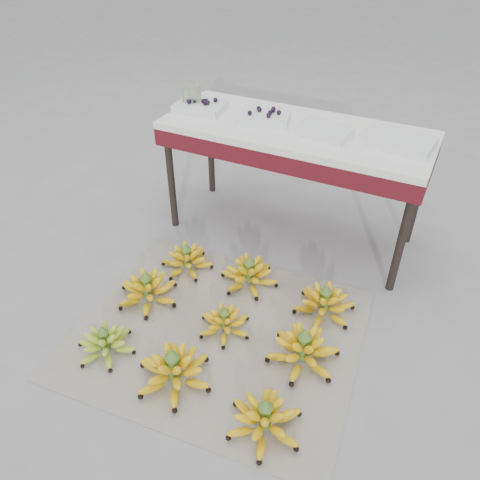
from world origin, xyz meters
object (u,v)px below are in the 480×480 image
at_px(bunch_front_left, 105,343).
at_px(bunch_back_center, 249,274).
at_px(bunch_mid_left, 148,290).
at_px(bunch_front_center, 174,370).
at_px(tray_far_right, 402,142).
at_px(bunch_front_right, 265,419).
at_px(bunch_mid_center, 225,322).
at_px(bunch_mid_right, 303,350).
at_px(bunch_back_left, 187,260).
at_px(newspaper_mat, 218,332).
at_px(glass_jar, 192,96).
at_px(bunch_back_right, 324,303).
at_px(tray_left, 265,117).
at_px(tray_right, 326,132).
at_px(tray_far_left, 200,107).
at_px(vendor_table, 295,140).

bearing_deg(bunch_front_left, bunch_back_center, 70.64).
height_order(bunch_front_left, bunch_mid_left, bunch_mid_left).
xyz_separation_m(bunch_front_center, bunch_back_center, (0.01, 0.67, -0.01)).
bearing_deg(tray_far_right, bunch_front_center, -114.77).
height_order(bunch_front_right, bunch_mid_center, bunch_front_right).
height_order(bunch_mid_right, bunch_back_center, bunch_mid_right).
xyz_separation_m(bunch_mid_right, bunch_back_left, (-0.76, 0.30, -0.01)).
distance_m(bunch_mid_left, bunch_mid_center, 0.43).
relative_size(newspaper_mat, glass_jar, 9.77).
xyz_separation_m(bunch_front_center, glass_jar, (-0.58, 1.17, 0.65)).
bearing_deg(bunch_mid_right, newspaper_mat, 173.26).
relative_size(bunch_front_left, bunch_back_right, 0.77).
bearing_deg(bunch_mid_left, tray_left, 84.84).
distance_m(bunch_mid_left, tray_far_right, 1.38).
height_order(bunch_front_left, bunch_back_left, bunch_back_left).
relative_size(bunch_front_right, tray_right, 1.48).
distance_m(bunch_back_left, bunch_back_center, 0.35).
bearing_deg(bunch_mid_center, bunch_back_left, 148.93).
relative_size(newspaper_mat, bunch_front_center, 3.92).
bearing_deg(tray_far_left, bunch_back_left, -70.06).
xyz_separation_m(bunch_back_center, bunch_back_right, (0.40, -0.03, -0.00)).
distance_m(bunch_mid_center, vendor_table, 1.00).
bearing_deg(bunch_back_left, vendor_table, 53.57).
bearing_deg(vendor_table, newspaper_mat, -89.71).
bearing_deg(bunch_front_right, bunch_mid_right, 64.85).
relative_size(bunch_back_right, tray_far_left, 1.37).
bearing_deg(bunch_back_right, bunch_front_left, -163.15).
xyz_separation_m(tray_far_left, tray_right, (0.71, -0.01, -0.00)).
bearing_deg(newspaper_mat, tray_far_left, 122.86).
bearing_deg(bunch_front_center, bunch_front_right, -2.91).
xyz_separation_m(bunch_back_left, bunch_back_center, (0.34, 0.04, 0.00)).
xyz_separation_m(newspaper_mat, bunch_front_right, (0.38, -0.34, 0.06)).
distance_m(bunch_front_right, tray_left, 1.47).
distance_m(tray_far_right, glass_jar, 1.12).
bearing_deg(newspaper_mat, bunch_back_right, 40.25).
height_order(bunch_back_left, bunch_back_right, bunch_back_right).
bearing_deg(bunch_front_left, tray_right, 73.87).
distance_m(bunch_front_center, bunch_mid_center, 0.34).
height_order(bunch_mid_left, bunch_back_center, bunch_mid_left).
bearing_deg(bunch_back_right, bunch_mid_center, -163.25).
distance_m(bunch_back_right, tray_left, 0.99).
bearing_deg(bunch_back_left, tray_right, 41.00).
distance_m(bunch_back_center, glass_jar, 1.02).
relative_size(bunch_back_center, glass_jar, 2.25).
height_order(vendor_table, tray_right, tray_right).
height_order(bunch_mid_left, bunch_mid_right, bunch_mid_right).
distance_m(bunch_mid_right, bunch_back_center, 0.53).
bearing_deg(vendor_table, bunch_back_left, -122.63).
bearing_deg(newspaper_mat, bunch_mid_right, 3.13).
height_order(tray_right, glass_jar, glass_jar).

